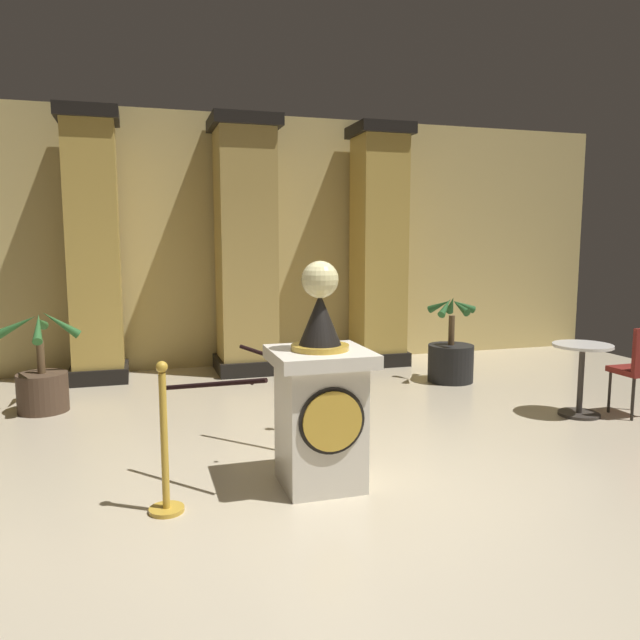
# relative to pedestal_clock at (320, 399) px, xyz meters

# --- Properties ---
(ground_plane) EXTENTS (11.87, 11.87, 0.00)m
(ground_plane) POSITION_rel_pedestal_clock_xyz_m (0.18, -0.32, -0.67)
(ground_plane) COLOR beige
(back_wall) EXTENTS (11.87, 0.16, 3.63)m
(back_wall) POSITION_rel_pedestal_clock_xyz_m (0.18, 4.72, 1.15)
(back_wall) COLOR tan
(back_wall) RESTS_ON ground_plane
(pedestal_clock) EXTENTS (0.72, 0.72, 1.70)m
(pedestal_clock) POSITION_rel_pedestal_clock_xyz_m (0.00, 0.00, 0.00)
(pedestal_clock) COLOR silver
(pedestal_clock) RESTS_ON ground_plane
(stanchion_near) EXTENTS (0.24, 0.24, 1.03)m
(stanchion_near) POSITION_rel_pedestal_clock_xyz_m (0.31, 1.21, -0.31)
(stanchion_near) COLOR gold
(stanchion_near) RESTS_ON ground_plane
(stanchion_far) EXTENTS (0.24, 0.24, 1.05)m
(stanchion_far) POSITION_rel_pedestal_clock_xyz_m (-1.14, -0.14, -0.30)
(stanchion_far) COLOR gold
(stanchion_far) RESTS_ON ground_plane
(velvet_rope) EXTENTS (1.43, 1.43, 0.22)m
(velvet_rope) POSITION_rel_pedestal_clock_xyz_m (-0.42, 0.53, 0.12)
(velvet_rope) COLOR black
(column_left) EXTENTS (0.76, 0.76, 3.48)m
(column_left) POSITION_rel_pedestal_clock_xyz_m (-1.80, 4.16, 1.06)
(column_left) COLOR black
(column_left) RESTS_ON ground_plane
(column_right) EXTENTS (0.81, 0.81, 3.48)m
(column_right) POSITION_rel_pedestal_clock_xyz_m (2.15, 4.16, 1.06)
(column_right) COLOR black
(column_right) RESTS_ON ground_plane
(column_centre_rear) EXTENTS (0.91, 0.91, 3.48)m
(column_centre_rear) POSITION_rel_pedestal_clock_xyz_m (0.18, 4.16, 1.06)
(column_centre_rear) COLOR black
(column_centre_rear) RESTS_ON ground_plane
(potted_palm_left) EXTENTS (0.86, 0.86, 1.12)m
(potted_palm_left) POSITION_rel_pedestal_clock_xyz_m (-2.30, 2.78, -0.35)
(potted_palm_left) COLOR #4C3828
(potted_palm_left) RESTS_ON ground_plane
(potted_palm_right) EXTENTS (0.63, 0.63, 1.15)m
(potted_palm_right) POSITION_rel_pedestal_clock_xyz_m (2.62, 2.77, -0.35)
(potted_palm_right) COLOR black
(potted_palm_right) RESTS_ON ground_plane
(cafe_table) EXTENTS (0.61, 0.61, 0.77)m
(cafe_table) POSITION_rel_pedestal_clock_xyz_m (3.16, 0.97, -0.17)
(cafe_table) COLOR #332D28
(cafe_table) RESTS_ON ground_plane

